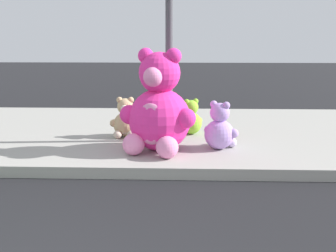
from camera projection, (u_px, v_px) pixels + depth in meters
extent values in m
cube|color=#9E9B93|center=(114.00, 133.00, 7.06)|extent=(28.00, 4.40, 0.15)
cylinder|color=#4C4C51|center=(169.00, 35.00, 5.89)|extent=(0.11, 0.11, 3.20)
sphere|color=#F22D93|center=(160.00, 120.00, 5.60)|extent=(0.87, 0.87, 0.87)
ellipsoid|color=pink|center=(151.00, 124.00, 5.31)|extent=(0.52, 0.33, 0.57)
sphere|color=#F22D93|center=(160.00, 73.00, 5.46)|extent=(0.57, 0.57, 0.57)
sphere|color=pink|center=(153.00, 77.00, 5.24)|extent=(0.26, 0.26, 0.26)
sphere|color=#F22D93|center=(173.00, 56.00, 5.35)|extent=(0.22, 0.22, 0.22)
sphere|color=#F22D93|center=(186.00, 118.00, 5.35)|extent=(0.27, 0.27, 0.27)
sphere|color=pink|center=(167.00, 147.00, 5.24)|extent=(0.30, 0.30, 0.30)
sphere|color=#F22D93|center=(146.00, 56.00, 5.48)|extent=(0.22, 0.22, 0.22)
sphere|color=#F22D93|center=(129.00, 115.00, 5.62)|extent=(0.27, 0.27, 0.27)
sphere|color=pink|center=(134.00, 144.00, 5.39)|extent=(0.30, 0.30, 0.30)
sphere|color=#B28CD8|center=(219.00, 134.00, 5.70)|extent=(0.42, 0.42, 0.42)
ellipsoid|color=silver|center=(224.00, 132.00, 5.82)|extent=(0.25, 0.20, 0.28)
sphere|color=#B28CD8|center=(220.00, 113.00, 5.63)|extent=(0.28, 0.28, 0.28)
sphere|color=silver|center=(223.00, 113.00, 5.73)|extent=(0.13, 0.13, 0.13)
sphere|color=#B28CD8|center=(214.00, 104.00, 5.66)|extent=(0.11, 0.11, 0.11)
sphere|color=#B28CD8|center=(209.00, 130.00, 5.84)|extent=(0.13, 0.13, 0.13)
sphere|color=silver|center=(217.00, 140.00, 5.94)|extent=(0.15, 0.15, 0.15)
sphere|color=#B28CD8|center=(226.00, 105.00, 5.55)|extent=(0.11, 0.11, 0.11)
sphere|color=#B28CD8|center=(234.00, 133.00, 5.62)|extent=(0.13, 0.13, 0.13)
sphere|color=silver|center=(232.00, 142.00, 5.81)|extent=(0.15, 0.15, 0.15)
sphere|color=#8CD133|center=(191.00, 123.00, 6.62)|extent=(0.36, 0.36, 0.36)
ellipsoid|color=#B8DE87|center=(188.00, 122.00, 6.74)|extent=(0.21, 0.16, 0.23)
sphere|color=#8CD133|center=(191.00, 107.00, 6.57)|extent=(0.24, 0.24, 0.24)
sphere|color=#B8DE87|center=(188.00, 107.00, 6.66)|extent=(0.11, 0.11, 0.11)
sphere|color=#8CD133|center=(187.00, 102.00, 6.51)|extent=(0.09, 0.09, 0.09)
sphere|color=#8CD133|center=(181.00, 122.00, 6.59)|extent=(0.11, 0.11, 0.11)
sphere|color=#B8DE87|center=(182.00, 129.00, 6.75)|extent=(0.12, 0.12, 0.12)
sphere|color=#8CD133|center=(196.00, 101.00, 6.58)|extent=(0.09, 0.09, 0.09)
sphere|color=#8CD133|center=(199.00, 120.00, 6.72)|extent=(0.11, 0.11, 0.11)
sphere|color=#B8DE87|center=(192.00, 128.00, 6.82)|extent=(0.12, 0.12, 0.12)
sphere|color=tan|center=(126.00, 124.00, 6.45)|extent=(0.40, 0.40, 0.40)
ellipsoid|color=beige|center=(124.00, 126.00, 6.31)|extent=(0.22, 0.09, 0.26)
sphere|color=tan|center=(125.00, 106.00, 6.39)|extent=(0.26, 0.26, 0.26)
sphere|color=beige|center=(124.00, 108.00, 6.28)|extent=(0.12, 0.12, 0.12)
sphere|color=tan|center=(131.00, 100.00, 6.36)|extent=(0.10, 0.10, 0.10)
sphere|color=tan|center=(137.00, 123.00, 6.39)|extent=(0.12, 0.12, 0.12)
sphere|color=beige|center=(131.00, 135.00, 6.31)|extent=(0.14, 0.14, 0.14)
sphere|color=tan|center=(119.00, 100.00, 6.37)|extent=(0.10, 0.10, 0.10)
sphere|color=tan|center=(114.00, 123.00, 6.40)|extent=(0.12, 0.12, 0.12)
sphere|color=beige|center=(118.00, 135.00, 6.31)|extent=(0.14, 0.14, 0.14)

